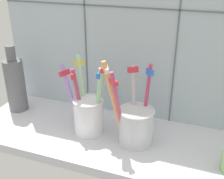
{
  "coord_description": "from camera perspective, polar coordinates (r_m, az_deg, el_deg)",
  "views": [
    {
      "loc": [
        18.07,
        -48.39,
        37.21
      ],
      "look_at": [
        0.0,
        0.24,
        13.2
      ],
      "focal_mm": 45.07,
      "sensor_mm": 36.0,
      "label": 1
    }
  ],
  "objects": [
    {
      "name": "toothbrush_cup_left",
      "position": [
        0.62,
        -4.79,
        -4.43
      ],
      "size": [
        11.67,
        7.64,
        16.78
      ],
      "color": "white",
      "rests_on": "counter_slab"
    },
    {
      "name": "toothbrush_cup_right",
      "position": [
        0.59,
        4.74,
        -6.6
      ],
      "size": [
        10.31,
        9.21,
        18.29
      ],
      "color": "silver",
      "rests_on": "counter_slab"
    },
    {
      "name": "tile_wall_back",
      "position": [
        0.65,
        3.7,
        11.65
      ],
      "size": [
        64.0,
        2.2,
        45.0
      ],
      "color": "#B2C1CC",
      "rests_on": "ground"
    },
    {
      "name": "counter_slab",
      "position": [
        0.63,
        -0.08,
        -10.19
      ],
      "size": [
        64.0,
        22.0,
        2.0
      ],
      "primitive_type": "cube",
      "color": "silver",
      "rests_on": "ground"
    },
    {
      "name": "ceramic_vase",
      "position": [
        0.74,
        -19.0,
        1.12
      ],
      "size": [
        4.77,
        4.77,
        16.85
      ],
      "color": "slate",
      "rests_on": "counter_slab"
    }
  ]
}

